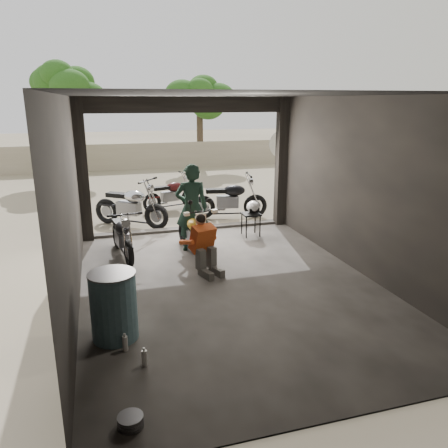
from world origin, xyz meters
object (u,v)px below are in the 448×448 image
main_bike (193,230)px  stool (251,216)px  outside_bike_a (130,202)px  helmet (253,207)px  oil_drum (114,307)px  left_bike (122,233)px  outside_bike_c (229,196)px  sign_post (282,158)px  outside_bike_b (171,192)px  mechanic (206,247)px  rider (192,208)px

main_bike → stool: size_ratio=2.81×
outside_bike_a → helmet: (2.71, -1.59, 0.07)m
outside_bike_a → oil_drum: 5.54m
left_bike → outside_bike_c: 3.79m
left_bike → outside_bike_c: bearing=30.0°
oil_drum → sign_post: (4.84, 5.62, 1.12)m
oil_drum → sign_post: 7.50m
left_bike → sign_post: bearing=19.9°
outside_bike_b → sign_post: size_ratio=0.66×
left_bike → mechanic: size_ratio=1.42×
left_bike → rider: size_ratio=0.81×
main_bike → helmet: (1.64, 0.88, 0.18)m
main_bike → outside_bike_c: outside_bike_c is taller
helmet → sign_post: size_ratio=0.13×
left_bike → oil_drum: 3.27m
sign_post → outside_bike_c: bearing=169.9°
mechanic → main_bike: bearing=71.2°
outside_bike_c → stool: (0.01, -1.71, -0.12)m
outside_bike_c → mechanic: 4.02m
outside_bike_c → stool: bearing=-169.5°
sign_post → rider: bearing=-154.5°
rider → stool: size_ratio=3.34×
main_bike → outside_bike_c: 2.99m
oil_drum → outside_bike_b: bearing=74.3°
mechanic → helmet: size_ratio=3.48×
outside_bike_c → oil_drum: 6.48m
stool → helmet: helmet is taller
stool → mechanic: bearing=-128.6°
main_bike → left_bike: main_bike is taller
outside_bike_a → outside_bike_c: outside_bike_a is taller
oil_drum → sign_post: bearing=49.2°
outside_bike_b → helmet: size_ratio=5.06×
stool → main_bike: bearing=-152.2°
left_bike → outside_bike_b: size_ratio=0.97×
outside_bike_b → helmet: outside_bike_b is taller
main_bike → left_bike: (-1.43, 0.22, -0.01)m
helmet → outside_bike_b: bearing=131.7°
left_bike → outside_bike_a: outside_bike_a is taller
outside_bike_b → oil_drum: outside_bike_b is taller
stool → helmet: bearing=35.6°
outside_bike_b → rider: rider is taller
oil_drum → outside_bike_c: bearing=59.2°
outside_bike_a → outside_bike_b: size_ratio=1.18×
main_bike → rider: (0.03, 0.22, 0.41)m
outside_bike_c → stool: outside_bike_c is taller
outside_bike_c → helmet: 1.67m
outside_bike_b → oil_drum: 7.27m
rider → main_bike: bearing=89.7°
main_bike → mechanic: size_ratio=1.46×
mechanic → helmet: (1.65, 2.03, 0.16)m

